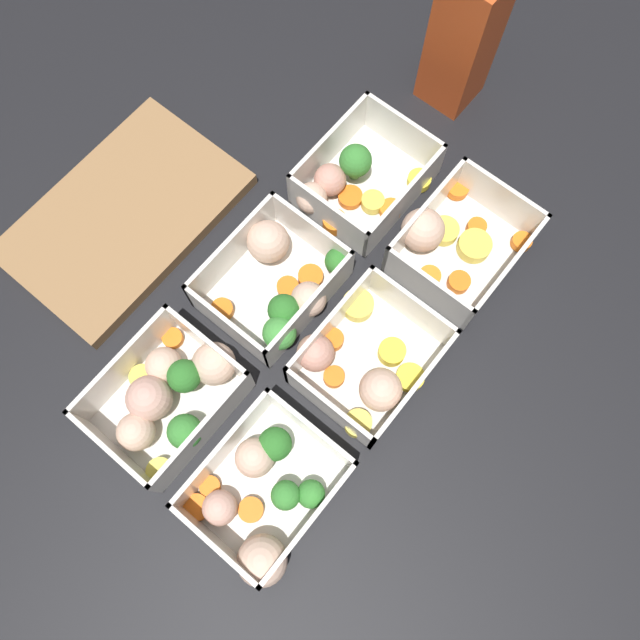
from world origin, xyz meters
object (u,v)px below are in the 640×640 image
container_near_left (263,498)px  container_near_center (364,364)px  container_far_left (170,395)px  container_near_right (451,241)px  juice_carton (464,37)px  container_far_center (281,282)px  container_far_right (354,181)px

container_near_left → container_near_center: same height
container_far_left → container_near_right: bearing=-20.5°
container_near_center → juice_carton: bearing=21.4°
container_near_left → container_near_right: 0.36m
container_far_center → juice_carton: (0.35, 0.01, 0.07)m
container_near_left → container_far_left: size_ratio=0.95×
container_near_center → container_near_right: same height
container_near_right → container_far_center: bearing=144.2°
container_far_left → container_far_center: 0.18m
container_near_center → juice_carton: size_ratio=0.79×
container_near_right → juice_carton: size_ratio=0.80×
container_near_left → container_near_center: size_ratio=1.05×
container_near_left → container_far_right: bearing=24.1°
container_far_center → juice_carton: size_ratio=0.78×
container_far_center → container_near_left: bearing=-144.1°
container_far_left → container_far_right: (0.33, 0.01, -0.00)m
container_far_left → juice_carton: size_ratio=0.87×
juice_carton → container_far_center: bearing=-178.1°
container_near_center → container_far_center: (0.02, 0.13, 0.00)m
container_near_center → container_far_left: 0.21m
container_far_center → juice_carton: 0.36m
container_near_left → container_far_center: (0.19, 0.14, 0.00)m
container_near_right → container_far_left: 0.36m
container_far_left → container_far_right: same height
container_near_right → container_far_left: bearing=159.5°
container_near_left → container_far_center: size_ratio=1.06×
container_near_right → container_far_right: same height
container_near_center → container_far_right: 0.23m
container_far_right → container_near_right: bearing=-85.8°
container_near_center → juice_carton: juice_carton is taller
container_far_left → container_far_right: size_ratio=1.06×
container_near_center → container_far_left: same height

